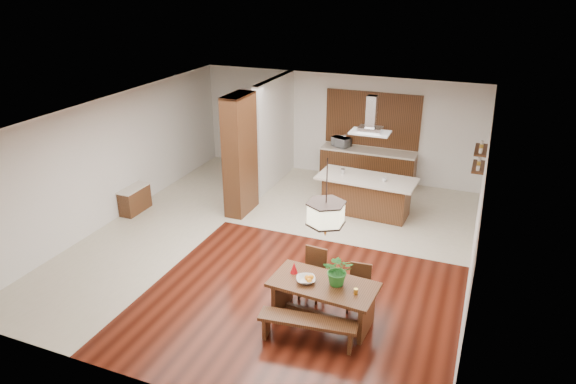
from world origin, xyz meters
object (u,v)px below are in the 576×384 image
at_px(hallway_console, 135,200).
at_px(dining_bench, 308,331).
at_px(microwave, 341,142).
at_px(range_hood, 371,115).
at_px(kitchen_island, 366,195).
at_px(island_cup, 384,180).
at_px(dining_table, 323,293).
at_px(foliage_plant, 338,270).
at_px(dining_chair_left, 312,275).
at_px(dining_chair_right, 358,289).
at_px(pendant_lantern, 326,199).
at_px(fruit_bowl, 306,280).

distance_m(hallway_console, dining_bench, 6.33).
distance_m(hallway_console, microwave, 5.73).
height_order(range_hood, microwave, range_hood).
relative_size(hallway_console, microwave, 1.79).
distance_m(kitchen_island, island_cup, 0.68).
bearing_deg(dining_table, foliage_plant, 16.08).
xyz_separation_m(dining_bench, island_cup, (0.13, 4.86, 0.78)).
relative_size(dining_bench, dining_chair_left, 1.67).
relative_size(island_cup, microwave, 0.22).
bearing_deg(dining_chair_right, foliage_plant, -124.62).
bearing_deg(dining_bench, dining_table, 86.04).
distance_m(hallway_console, dining_table, 6.10).
xyz_separation_m(dining_chair_right, foliage_plant, (-0.25, -0.44, 0.58)).
height_order(kitchen_island, range_hood, range_hood).
relative_size(hallway_console, island_cup, 8.01).
height_order(hallway_console, pendant_lantern, pendant_lantern).
relative_size(fruit_bowl, kitchen_island, 0.13).
relative_size(dining_chair_left, kitchen_island, 0.40).
distance_m(dining_chair_left, fruit_bowl, 0.70).
height_order(hallway_console, island_cup, island_cup).
relative_size(dining_chair_right, pendant_lantern, 0.64).
distance_m(dining_chair_left, microwave, 5.98).
xyz_separation_m(dining_bench, dining_chair_left, (-0.35, 1.19, 0.25)).
relative_size(dining_chair_right, island_cup, 7.62).
bearing_deg(range_hood, fruit_bowl, -89.21).
distance_m(fruit_bowl, range_hood, 4.75).
bearing_deg(dining_table, island_cup, 88.82).
bearing_deg(foliage_plant, dining_table, -163.92).
distance_m(dining_table, microwave, 6.61).
relative_size(pendant_lantern, kitchen_island, 0.56).
bearing_deg(kitchen_island, dining_chair_right, -74.92).
height_order(dining_table, foliage_plant, foliage_plant).
xyz_separation_m(dining_table, island_cup, (0.09, 4.23, 0.46)).
distance_m(dining_bench, island_cup, 4.92).
xyz_separation_m(dining_chair_left, microwave, (-1.19, 5.83, 0.62)).
distance_m(foliage_plant, island_cup, 4.17).
relative_size(dining_chair_right, microwave, 1.70).
bearing_deg(fruit_bowl, dining_chair_left, 100.11).
bearing_deg(pendant_lantern, range_hood, 94.54).
bearing_deg(dining_table, dining_bench, -93.96).
distance_m(island_cup, microwave, 2.74).
relative_size(hallway_console, fruit_bowl, 2.81).
relative_size(dining_bench, pendant_lantern, 1.19).
xyz_separation_m(dining_table, dining_chair_right, (0.47, 0.50, -0.12)).
relative_size(hallway_console, dining_bench, 0.56).
xyz_separation_m(range_hood, island_cup, (0.43, -0.14, -1.47)).
distance_m(dining_chair_left, pendant_lantern, 1.91).
bearing_deg(dining_chair_right, dining_table, -138.18).
relative_size(dining_bench, island_cup, 14.18).
distance_m(pendant_lantern, range_hood, 4.39).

